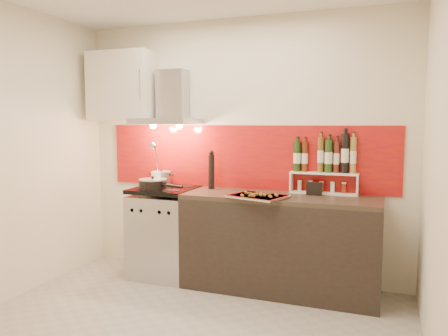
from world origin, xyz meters
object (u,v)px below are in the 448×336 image
at_px(pepper_mill, 211,170).
at_px(saute_pan, 153,184).
at_px(baking_tray, 258,196).
at_px(range_stove, 165,233).
at_px(stock_pot, 162,178).
at_px(counter, 280,243).

bearing_deg(pepper_mill, saute_pan, -153.60).
xyz_separation_m(pepper_mill, baking_tray, (0.59, -0.35, -0.17)).
bearing_deg(saute_pan, pepper_mill, 26.40).
xyz_separation_m(range_stove, pepper_mill, (0.45, 0.15, 0.65)).
xyz_separation_m(range_stove, saute_pan, (-0.07, -0.11, 0.52)).
distance_m(stock_pot, baking_tray, 1.21).
relative_size(counter, stock_pot, 9.00).
height_order(stock_pot, pepper_mill, pepper_mill).
relative_size(range_stove, baking_tray, 1.58).
bearing_deg(counter, baking_tray, -128.64).
bearing_deg(counter, pepper_mill, 168.78).
bearing_deg(pepper_mill, baking_tray, -30.48).
bearing_deg(baking_tray, counter, 51.36).
bearing_deg(range_stove, counter, 0.23).
bearing_deg(stock_pot, range_stove, -53.17).
bearing_deg(stock_pot, pepper_mill, -0.16).
height_order(saute_pan, pepper_mill, pepper_mill).
bearing_deg(range_stove, stock_pot, 126.83).
distance_m(counter, pepper_mill, 0.99).
height_order(range_stove, counter, range_stove).
distance_m(counter, baking_tray, 0.53).
bearing_deg(saute_pan, range_stove, 57.18).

